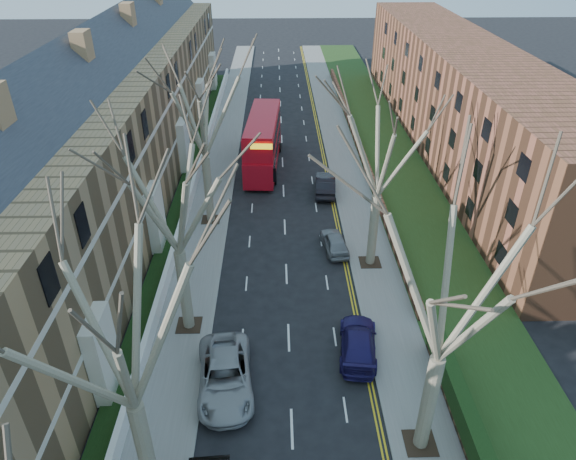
{
  "coord_description": "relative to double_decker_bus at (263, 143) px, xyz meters",
  "views": [
    {
      "loc": [
        -0.54,
        -6.37,
        20.23
      ],
      "look_at": [
        0.12,
        21.43,
        3.14
      ],
      "focal_mm": 32.0,
      "sensor_mm": 36.0,
      "label": 1
    }
  ],
  "objects": [
    {
      "name": "car_left_far",
      "position": [
        -1.44,
        -26.55,
        -1.54
      ],
      "size": [
        3.19,
        5.96,
        1.59
      ],
      "primitive_type": "imported",
      "rotation": [
        0.0,
        0.0,
        0.1
      ],
      "color": "#949599",
      "rests_on": "ground"
    },
    {
      "name": "tree_left_dist",
      "position": [
        -3.92,
        -10.07,
        7.22
      ],
      "size": [
        10.5,
        10.5,
        14.71
      ],
      "color": "#726951",
      "rests_on": "ground"
    },
    {
      "name": "pavement_left",
      "position": [
        -4.22,
        0.93,
        -2.28
      ],
      "size": [
        3.0,
        102.0,
        0.12
      ],
      "primitive_type": "cube",
      "color": "slate",
      "rests_on": "ground"
    },
    {
      "name": "terrace_left",
      "position": [
        -11.86,
        -7.07,
        3.19
      ],
      "size": [
        9.7,
        78.0,
        13.6
      ],
      "color": "#9A774E",
      "rests_on": "ground"
    },
    {
      "name": "car_right_far",
      "position": [
        5.34,
        -5.43,
        -1.57
      ],
      "size": [
        2.0,
        4.77,
        1.53
      ],
      "primitive_type": "imported",
      "rotation": [
        0.0,
        0.0,
        3.06
      ],
      "color": "black",
      "rests_on": "ground"
    },
    {
      "name": "tree_right_far",
      "position": [
        7.48,
        -16.07,
        6.9
      ],
      "size": [
        10.15,
        10.15,
        14.22
      ],
      "color": "#726951",
      "rests_on": "ground"
    },
    {
      "name": "pavement_right",
      "position": [
        7.78,
        0.93,
        -2.28
      ],
      "size": [
        3.0,
        102.0,
        0.12
      ],
      "primitive_type": "cube",
      "color": "slate",
      "rests_on": "ground"
    },
    {
      "name": "tree_right_mid",
      "position": [
        7.48,
        -30.07,
        7.22
      ],
      "size": [
        10.5,
        10.5,
        14.71
      ],
      "color": "#726951",
      "rests_on": "ground"
    },
    {
      "name": "car_right_mid",
      "position": [
        5.23,
        -14.28,
        -1.69
      ],
      "size": [
        1.99,
        3.96,
        1.29
      ],
      "primitive_type": "imported",
      "rotation": [
        0.0,
        0.0,
        3.27
      ],
      "color": "gray",
      "rests_on": "ground"
    },
    {
      "name": "grass_verge_right",
      "position": [
        12.28,
        0.93,
        -2.19
      ],
      "size": [
        6.0,
        102.0,
        0.06
      ],
      "color": "#233C16",
      "rests_on": "ground"
    },
    {
      "name": "car_right_near",
      "position": [
        5.48,
        -24.28,
        -1.64
      ],
      "size": [
        2.55,
        5.0,
        1.39
      ],
      "primitive_type": "imported",
      "rotation": [
        0.0,
        0.0,
        3.01
      ],
      "color": "#1F1752",
      "rests_on": "ground"
    },
    {
      "name": "flats_right",
      "position": [
        19.25,
        4.93,
        2.64
      ],
      "size": [
        13.97,
        54.0,
        10.0
      ],
      "color": "brown",
      "rests_on": "ground"
    },
    {
      "name": "tree_left_far",
      "position": [
        -3.92,
        -22.07,
        6.9
      ],
      "size": [
        10.15,
        10.15,
        14.22
      ],
      "color": "#726951",
      "rests_on": "ground"
    },
    {
      "name": "front_wall_left",
      "position": [
        -5.87,
        -7.07,
        -1.72
      ],
      "size": [
        0.3,
        78.0,
        1.0
      ],
      "color": "white",
      "rests_on": "ground"
    },
    {
      "name": "tree_left_mid",
      "position": [
        -3.92,
        -32.07,
        7.22
      ],
      "size": [
        10.5,
        10.5,
        14.71
      ],
      "color": "#726951",
      "rests_on": "ground"
    },
    {
      "name": "double_decker_bus",
      "position": [
        0.0,
        0.0,
        0.0
      ],
      "size": [
        3.43,
        11.53,
        4.74
      ],
      "rotation": [
        0.0,
        0.0,
        3.08
      ],
      "color": "#B40C1A",
      "rests_on": "ground"
    }
  ]
}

